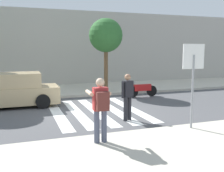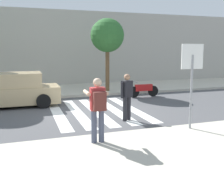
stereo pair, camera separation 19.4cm
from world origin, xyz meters
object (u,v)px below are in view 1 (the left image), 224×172
object	(u,v)px
pedestrian_crossing	(128,94)
motorcycle	(142,89)
parked_car_tan	(13,91)
photographer_with_backpack	(101,105)
stop_sign	(193,67)
street_tree_center	(106,36)

from	to	relation	value
pedestrian_crossing	motorcycle	distance (m)	5.07
parked_car_tan	photographer_with_backpack	bearing A→B (deg)	-70.08
stop_sign	photographer_with_backpack	size ratio (longest dim) A/B	1.52
motorcycle	pedestrian_crossing	bearing A→B (deg)	-122.48
pedestrian_crossing	parked_car_tan	bearing A→B (deg)	135.25
parked_car_tan	pedestrian_crossing	bearing A→B (deg)	-44.75
motorcycle	street_tree_center	xyz separation A→B (m)	(-1.49, 1.90, 2.98)
photographer_with_backpack	motorcycle	world-z (taller)	photographer_with_backpack
street_tree_center	photographer_with_backpack	bearing A→B (deg)	-109.29
stop_sign	parked_car_tan	distance (m)	8.06
parked_car_tan	street_tree_center	bearing A→B (deg)	22.95
photographer_with_backpack	street_tree_center	xyz separation A→B (m)	(2.94, 8.41, 2.23)
stop_sign	motorcycle	xyz separation A→B (m)	(1.35, 6.19, -1.64)
stop_sign	motorcycle	size ratio (longest dim) A/B	1.49
parked_car_tan	street_tree_center	distance (m)	6.24
stop_sign	street_tree_center	distance (m)	8.20
motorcycle	street_tree_center	distance (m)	3.84
parked_car_tan	motorcycle	world-z (taller)	parked_car_tan
stop_sign	street_tree_center	world-z (taller)	street_tree_center
pedestrian_crossing	motorcycle	xyz separation A→B (m)	(2.70, 4.25, -0.56)
pedestrian_crossing	parked_car_tan	distance (m)	5.61
motorcycle	street_tree_center	size ratio (longest dim) A/B	0.41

